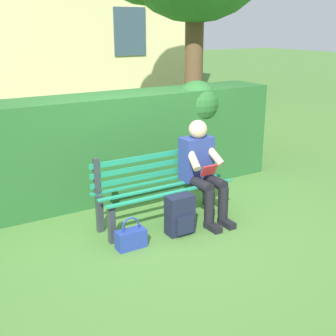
{
  "coord_description": "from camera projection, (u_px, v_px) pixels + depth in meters",
  "views": [
    {
      "loc": [
        2.46,
        4.14,
        2.25
      ],
      "look_at": [
        0.0,
        0.1,
        0.71
      ],
      "focal_mm": 47.26,
      "sensor_mm": 36.0,
      "label": 1
    }
  ],
  "objects": [
    {
      "name": "park_bench",
      "position": [
        160.0,
        185.0,
        5.2
      ],
      "size": [
        1.64,
        0.48,
        0.85
      ],
      "color": "#2D3338",
      "rests_on": "ground"
    },
    {
      "name": "hedge_backdrop",
      "position": [
        89.0,
        147.0,
        5.78
      ],
      "size": [
        5.55,
        0.78,
        1.49
      ],
      "color": "#265B28",
      "rests_on": "ground"
    },
    {
      "name": "person_seated",
      "position": [
        202.0,
        168.0,
        5.23
      ],
      "size": [
        0.44,
        0.73,
        1.18
      ],
      "color": "navy",
      "rests_on": "ground"
    },
    {
      "name": "ground",
      "position": [
        164.0,
        222.0,
        5.27
      ],
      "size": [
        60.0,
        60.0,
        0.0
      ],
      "primitive_type": "plane",
      "color": "#477533"
    },
    {
      "name": "backpack",
      "position": [
        180.0,
        215.0,
        4.92
      ],
      "size": [
        0.31,
        0.25,
        0.45
      ],
      "color": "#191E33",
      "rests_on": "ground"
    },
    {
      "name": "handbag",
      "position": [
        131.0,
        238.0,
        4.63
      ],
      "size": [
        0.32,
        0.15,
        0.35
      ],
      "color": "navy",
      "rests_on": "ground"
    }
  ]
}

